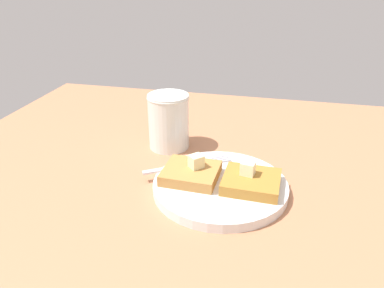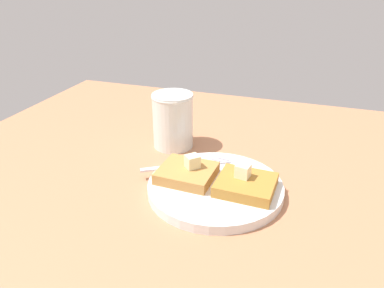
# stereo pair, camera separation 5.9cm
# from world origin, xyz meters

# --- Properties ---
(table_surface) EXTENTS (1.18, 1.18, 0.03)m
(table_surface) POSITION_xyz_m (0.00, 0.00, 0.01)
(table_surface) COLOR #AC704E
(table_surface) RESTS_ON ground
(plate) EXTENTS (0.22, 0.22, 0.02)m
(plate) POSITION_xyz_m (-0.03, 0.10, 0.04)
(plate) COLOR silver
(plate) RESTS_ON table_surface
(toast_slice_left) EXTENTS (0.09, 0.09, 0.02)m
(toast_slice_left) POSITION_xyz_m (-0.08, 0.10, 0.05)
(toast_slice_left) COLOR #B27B3E
(toast_slice_left) RESTS_ON plate
(toast_slice_middle) EXTENTS (0.09, 0.09, 0.02)m
(toast_slice_middle) POSITION_xyz_m (0.02, 0.10, 0.05)
(toast_slice_middle) COLOR #A7722D
(toast_slice_middle) RESTS_ON plate
(butter_pat_primary) EXTENTS (0.03, 0.03, 0.02)m
(butter_pat_primary) POSITION_xyz_m (-0.07, 0.11, 0.07)
(butter_pat_primary) COLOR beige
(butter_pat_primary) RESTS_ON toast_slice_left
(butter_pat_secondary) EXTENTS (0.02, 0.02, 0.02)m
(butter_pat_secondary) POSITION_xyz_m (0.01, 0.11, 0.07)
(butter_pat_secondary) COLOR #F8EBC3
(butter_pat_secondary) RESTS_ON toast_slice_middle
(fork) EXTENTS (0.14, 0.10, 0.00)m
(fork) POSITION_xyz_m (-0.09, 0.15, 0.05)
(fork) COLOR silver
(fork) RESTS_ON plate
(syrup_jar) EXTENTS (0.08, 0.08, 0.11)m
(syrup_jar) POSITION_xyz_m (-0.16, 0.24, 0.08)
(syrup_jar) COLOR #3C1B09
(syrup_jar) RESTS_ON table_surface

